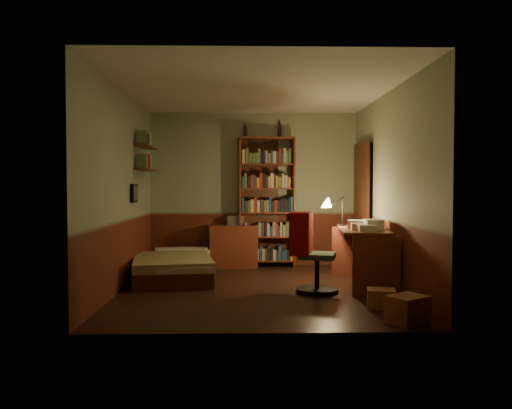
{
  "coord_description": "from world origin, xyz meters",
  "views": [
    {
      "loc": [
        -0.16,
        -6.51,
        1.34
      ],
      "look_at": [
        0.0,
        0.25,
        1.1
      ],
      "focal_mm": 35.0,
      "sensor_mm": 36.0,
      "label": 1
    }
  ],
  "objects_px": {
    "bed": "(174,258)",
    "office_chair": "(317,258)",
    "bookshelf": "(266,202)",
    "cardboard_box_b": "(381,299)",
    "mini_stereo": "(236,220)",
    "desk": "(362,257)",
    "desk_lamp": "(343,205)",
    "dresser": "(233,246)",
    "cardboard_box_a": "(408,309)"
  },
  "relations": [
    {
      "from": "dresser",
      "to": "cardboard_box_b",
      "type": "height_order",
      "value": "dresser"
    },
    {
      "from": "mini_stereo",
      "to": "bookshelf",
      "type": "xyz_separation_m",
      "value": [
        0.51,
        -0.04,
        0.31
      ]
    },
    {
      "from": "mini_stereo",
      "to": "desk",
      "type": "height_order",
      "value": "mini_stereo"
    },
    {
      "from": "bookshelf",
      "to": "cardboard_box_a",
      "type": "relative_size",
      "value": 6.0
    },
    {
      "from": "bed",
      "to": "cardboard_box_b",
      "type": "height_order",
      "value": "bed"
    },
    {
      "from": "cardboard_box_b",
      "to": "bed",
      "type": "bearing_deg",
      "value": 142.92
    },
    {
      "from": "mini_stereo",
      "to": "desk",
      "type": "xyz_separation_m",
      "value": [
        1.74,
        -1.72,
        -0.39
      ]
    },
    {
      "from": "desk",
      "to": "desk_lamp",
      "type": "height_order",
      "value": "desk_lamp"
    },
    {
      "from": "bed",
      "to": "mini_stereo",
      "type": "distance_m",
      "value": 1.47
    },
    {
      "from": "dresser",
      "to": "desk",
      "type": "distance_m",
      "value": 2.39
    },
    {
      "from": "bed",
      "to": "bookshelf",
      "type": "bearing_deg",
      "value": 28.9
    },
    {
      "from": "bookshelf",
      "to": "desk",
      "type": "xyz_separation_m",
      "value": [
        1.23,
        -1.68,
        -0.69
      ]
    },
    {
      "from": "bed",
      "to": "desk_lamp",
      "type": "xyz_separation_m",
      "value": [
        2.44,
        -0.21,
        0.79
      ]
    },
    {
      "from": "bookshelf",
      "to": "cardboard_box_b",
      "type": "distance_m",
      "value": 3.3
    },
    {
      "from": "dresser",
      "to": "desk",
      "type": "xyz_separation_m",
      "value": [
        1.78,
        -1.6,
        0.04
      ]
    },
    {
      "from": "bed",
      "to": "bookshelf",
      "type": "relative_size",
      "value": 0.89
    },
    {
      "from": "bed",
      "to": "cardboard_box_a",
      "type": "distance_m",
      "value": 3.65
    },
    {
      "from": "desk_lamp",
      "to": "cardboard_box_a",
      "type": "xyz_separation_m",
      "value": [
        0.19,
        -2.31,
        -0.94
      ]
    },
    {
      "from": "cardboard_box_a",
      "to": "bookshelf",
      "type": "bearing_deg",
      "value": 109.21
    },
    {
      "from": "dresser",
      "to": "desk_lamp",
      "type": "xyz_separation_m",
      "value": [
        1.6,
        -1.15,
        0.73
      ]
    },
    {
      "from": "dresser",
      "to": "desk",
      "type": "bearing_deg",
      "value": -45.66
    },
    {
      "from": "cardboard_box_b",
      "to": "office_chair",
      "type": "bearing_deg",
      "value": 125.63
    },
    {
      "from": "desk",
      "to": "cardboard_box_b",
      "type": "height_order",
      "value": "desk"
    },
    {
      "from": "bed",
      "to": "office_chair",
      "type": "bearing_deg",
      "value": -36.58
    },
    {
      "from": "desk",
      "to": "dresser",
      "type": "bearing_deg",
      "value": 145.58
    },
    {
      "from": "desk_lamp",
      "to": "office_chair",
      "type": "distance_m",
      "value": 1.2
    },
    {
      "from": "bed",
      "to": "mini_stereo",
      "type": "bearing_deg",
      "value": 42.77
    },
    {
      "from": "bookshelf",
      "to": "office_chair",
      "type": "bearing_deg",
      "value": -82.25
    },
    {
      "from": "bed",
      "to": "dresser",
      "type": "bearing_deg",
      "value": 40.55
    },
    {
      "from": "desk_lamp",
      "to": "cardboard_box_b",
      "type": "bearing_deg",
      "value": -94.74
    },
    {
      "from": "bed",
      "to": "cardboard_box_b",
      "type": "relative_size",
      "value": 6.41
    },
    {
      "from": "dresser",
      "to": "cardboard_box_a",
      "type": "bearing_deg",
      "value": -66.47
    },
    {
      "from": "bookshelf",
      "to": "desk_lamp",
      "type": "relative_size",
      "value": 3.63
    },
    {
      "from": "bed",
      "to": "desk",
      "type": "distance_m",
      "value": 2.71
    },
    {
      "from": "dresser",
      "to": "bookshelf",
      "type": "relative_size",
      "value": 0.36
    },
    {
      "from": "bed",
      "to": "office_chair",
      "type": "relative_size",
      "value": 2.18
    },
    {
      "from": "dresser",
      "to": "mini_stereo",
      "type": "xyz_separation_m",
      "value": [
        0.04,
        0.12,
        0.43
      ]
    },
    {
      "from": "desk",
      "to": "cardboard_box_a",
      "type": "relative_size",
      "value": 4.04
    },
    {
      "from": "mini_stereo",
      "to": "cardboard_box_a",
      "type": "bearing_deg",
      "value": -61.53
    },
    {
      "from": "office_chair",
      "to": "cardboard_box_b",
      "type": "relative_size",
      "value": 2.95
    },
    {
      "from": "desk",
      "to": "office_chair",
      "type": "xyz_separation_m",
      "value": [
        -0.68,
        -0.43,
        0.05
      ]
    },
    {
      "from": "dresser",
      "to": "cardboard_box_a",
      "type": "xyz_separation_m",
      "value": [
        1.78,
        -3.46,
        -0.22
      ]
    },
    {
      "from": "dresser",
      "to": "office_chair",
      "type": "relative_size",
      "value": 0.9
    },
    {
      "from": "mini_stereo",
      "to": "desk_lamp",
      "type": "relative_size",
      "value": 0.46
    },
    {
      "from": "bookshelf",
      "to": "mini_stereo",
      "type": "bearing_deg",
      "value": 168.63
    },
    {
      "from": "mini_stereo",
      "to": "cardboard_box_b",
      "type": "distance_m",
      "value": 3.47
    },
    {
      "from": "dresser",
      "to": "cardboard_box_a",
      "type": "distance_m",
      "value": 3.9
    },
    {
      "from": "desk",
      "to": "bookshelf",
      "type": "bearing_deg",
      "value": 133.69
    },
    {
      "from": "desk_lamp",
      "to": "cardboard_box_a",
      "type": "relative_size",
      "value": 1.65
    },
    {
      "from": "bed",
      "to": "desk_lamp",
      "type": "height_order",
      "value": "desk_lamp"
    }
  ]
}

